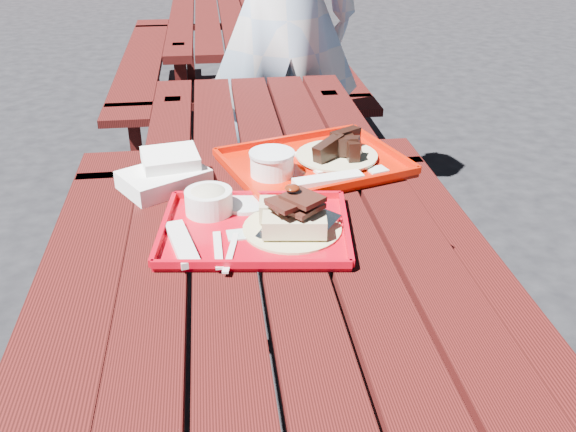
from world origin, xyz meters
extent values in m
plane|color=black|center=(0.00, 0.00, 0.00)|extent=(60.00, 60.00, 0.00)
cube|color=#3E0D0C|center=(-0.30, 0.00, 0.73)|extent=(0.14, 2.40, 0.04)
cube|color=#3E0D0C|center=(-0.15, 0.00, 0.73)|extent=(0.14, 2.40, 0.04)
cube|color=#3E0D0C|center=(0.00, 0.00, 0.73)|extent=(0.14, 2.40, 0.04)
cube|color=#3E0D0C|center=(0.15, 0.00, 0.73)|extent=(0.14, 2.40, 0.04)
cube|color=#3E0D0C|center=(0.30, 0.00, 0.73)|extent=(0.14, 2.40, 0.04)
cube|color=#3E0D0C|center=(-0.58, 0.00, 0.43)|extent=(0.25, 2.40, 0.04)
cube|color=#3E0D0C|center=(-0.58, 0.84, 0.21)|extent=(0.06, 0.06, 0.42)
cube|color=#3E0D0C|center=(0.58, 0.00, 0.43)|extent=(0.25, 2.40, 0.04)
cube|color=#3E0D0C|center=(0.58, 0.84, 0.21)|extent=(0.06, 0.06, 0.42)
cube|color=#3E0D0C|center=(-0.30, 0.96, 0.38)|extent=(0.06, 0.06, 0.75)
cube|color=#3E0D0C|center=(0.30, 0.96, 0.38)|extent=(0.06, 0.06, 0.75)
cube|color=#3E0D0C|center=(0.00, 0.96, 0.43)|extent=(1.40, 0.06, 0.04)
cube|color=#3E0D0C|center=(-0.30, 2.80, 0.73)|extent=(0.14, 2.40, 0.04)
cube|color=#3E0D0C|center=(-0.15, 2.80, 0.73)|extent=(0.14, 2.40, 0.04)
cube|color=#3E0D0C|center=(0.00, 2.80, 0.73)|extent=(0.14, 2.40, 0.04)
cube|color=#3E0D0C|center=(0.15, 2.80, 0.73)|extent=(0.14, 2.40, 0.04)
cube|color=#3E0D0C|center=(0.30, 2.80, 0.73)|extent=(0.14, 2.40, 0.04)
cube|color=#3E0D0C|center=(-0.58, 2.80, 0.43)|extent=(0.25, 2.40, 0.04)
cube|color=#3E0D0C|center=(-0.58, 1.96, 0.21)|extent=(0.06, 0.06, 0.42)
cube|color=#3E0D0C|center=(-0.58, 3.64, 0.21)|extent=(0.06, 0.06, 0.42)
cube|color=#3E0D0C|center=(0.58, 2.80, 0.43)|extent=(0.25, 2.40, 0.04)
cube|color=#3E0D0C|center=(0.58, 1.96, 0.21)|extent=(0.06, 0.06, 0.42)
cube|color=#3E0D0C|center=(0.58, 3.64, 0.21)|extent=(0.06, 0.06, 0.42)
cube|color=#3E0D0C|center=(-0.30, 1.84, 0.38)|extent=(0.06, 0.06, 0.75)
cube|color=#3E0D0C|center=(0.30, 1.84, 0.38)|extent=(0.06, 0.06, 0.75)
cube|color=#3E0D0C|center=(-0.30, 3.76, 0.38)|extent=(0.06, 0.06, 0.75)
cube|color=#3E0D0C|center=(0.30, 3.76, 0.38)|extent=(0.06, 0.06, 0.75)
cube|color=#3E0D0C|center=(0.00, 1.84, 0.43)|extent=(1.40, 0.06, 0.04)
cube|color=#3E0D0C|center=(0.00, 3.76, 0.43)|extent=(1.40, 0.06, 0.04)
cube|color=#B30313|center=(-0.07, -0.10, 0.76)|extent=(0.46, 0.38, 0.01)
cube|color=#B30313|center=(-0.05, 0.07, 0.77)|extent=(0.43, 0.06, 0.02)
cube|color=#B30313|center=(-0.09, -0.26, 0.77)|extent=(0.43, 0.06, 0.02)
cube|color=#B30313|center=(0.14, -0.12, 0.77)|extent=(0.05, 0.33, 0.02)
cube|color=#B30313|center=(-0.28, -0.07, 0.77)|extent=(0.05, 0.33, 0.02)
cylinder|color=tan|center=(0.01, -0.11, 0.76)|extent=(0.23, 0.23, 0.01)
cube|color=#C6B58B|center=(0.01, -0.15, 0.79)|extent=(0.15, 0.09, 0.04)
cube|color=#C6B58B|center=(0.01, -0.07, 0.79)|extent=(0.15, 0.09, 0.04)
ellipsoid|color=#4A1508|center=(0.01, -0.11, 0.88)|extent=(0.03, 0.03, 0.01)
cylinder|color=silver|center=(-0.18, 0.00, 0.79)|extent=(0.12, 0.12, 0.06)
ellipsoid|color=beige|center=(-0.18, 0.00, 0.81)|extent=(0.10, 0.10, 0.04)
cylinder|color=silver|center=(-0.09, 0.03, 0.77)|extent=(0.12, 0.12, 0.01)
cube|color=silver|center=(-0.24, -0.16, 0.77)|extent=(0.09, 0.20, 0.02)
cube|color=silver|center=(-0.16, -0.19, 0.76)|extent=(0.02, 0.16, 0.01)
cube|color=silver|center=(-0.13, -0.20, 0.76)|extent=(0.04, 0.16, 0.00)
cube|color=#B1C9C6|center=(-0.11, -0.12, 0.76)|extent=(0.05, 0.05, 0.00)
cube|color=#BC1301|center=(0.13, 0.26, 0.76)|extent=(0.56, 0.49, 0.01)
cube|color=#BC1301|center=(0.07, 0.44, 0.77)|extent=(0.46, 0.16, 0.02)
cube|color=#BC1301|center=(0.18, 0.09, 0.77)|extent=(0.46, 0.16, 0.02)
cube|color=#BC1301|center=(0.35, 0.34, 0.77)|extent=(0.12, 0.35, 0.02)
cube|color=#BC1301|center=(-0.10, 0.19, 0.77)|extent=(0.12, 0.35, 0.02)
cube|color=silver|center=(0.18, 0.28, 0.77)|extent=(0.20, 0.20, 0.01)
cylinder|color=#C1B78A|center=(0.20, 0.29, 0.77)|extent=(0.24, 0.24, 0.01)
cylinder|color=white|center=(0.00, 0.20, 0.79)|extent=(0.12, 0.12, 0.06)
cylinder|color=white|center=(0.00, 0.20, 0.83)|extent=(0.13, 0.13, 0.01)
cube|color=silver|center=(0.15, 0.13, 0.77)|extent=(0.20, 0.09, 0.02)
cube|color=silver|center=(0.30, 0.19, 0.77)|extent=(0.06, 0.06, 0.00)
cube|color=white|center=(-0.29, 0.18, 0.77)|extent=(0.27, 0.25, 0.05)
cube|color=white|center=(-0.28, 0.21, 0.82)|extent=(0.17, 0.14, 0.04)
imported|color=#A7C1E4|center=(0.17, 1.43, 0.96)|extent=(0.71, 0.47, 1.92)
camera|label=1|loc=(-0.16, -1.41, 1.50)|focal=40.00mm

